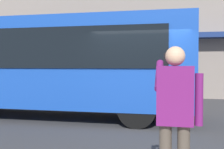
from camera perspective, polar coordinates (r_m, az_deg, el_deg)
name	(u,v)px	position (r m, az deg, el deg)	size (l,w,h in m)	color
ground_plane	(141,125)	(7.60, 6.05, -10.44)	(60.00, 60.00, 0.00)	#38383A
red_bus	(47,63)	(8.99, -13.42, 2.26)	(9.05, 2.54, 3.08)	#1947AD
pedestrian_photographer	(175,109)	(3.19, 12.98, -7.07)	(0.53, 0.52, 1.70)	#4C4238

